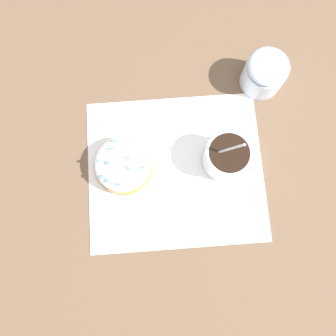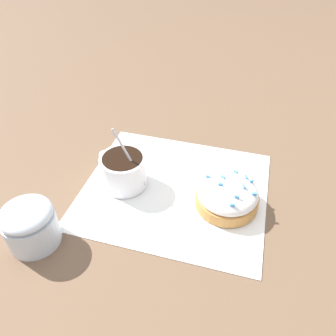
% 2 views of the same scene
% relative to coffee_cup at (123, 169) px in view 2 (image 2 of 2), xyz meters
% --- Properties ---
extents(ground_plane, '(3.00, 3.00, 0.00)m').
position_rel_coffee_cup_xyz_m(ground_plane, '(0.09, 0.01, -0.03)').
color(ground_plane, brown).
extents(paper_napkin, '(0.31, 0.27, 0.00)m').
position_rel_coffee_cup_xyz_m(paper_napkin, '(0.09, 0.01, -0.03)').
color(paper_napkin, white).
rests_on(paper_napkin, ground_plane).
extents(coffee_cup, '(0.10, 0.08, 0.11)m').
position_rel_coffee_cup_xyz_m(coffee_cup, '(0.00, 0.00, 0.00)').
color(coffee_cup, white).
rests_on(coffee_cup, paper_napkin).
extents(frosted_pastry, '(0.10, 0.10, 0.05)m').
position_rel_coffee_cup_xyz_m(frosted_pastry, '(0.18, -0.00, -0.01)').
color(frosted_pastry, '#C18442').
rests_on(frosted_pastry, paper_napkin).
extents(sugar_bowl, '(0.07, 0.07, 0.07)m').
position_rel_coffee_cup_xyz_m(sugar_bowl, '(-0.08, -0.15, 0.00)').
color(sugar_bowl, silver).
rests_on(sugar_bowl, ground_plane).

